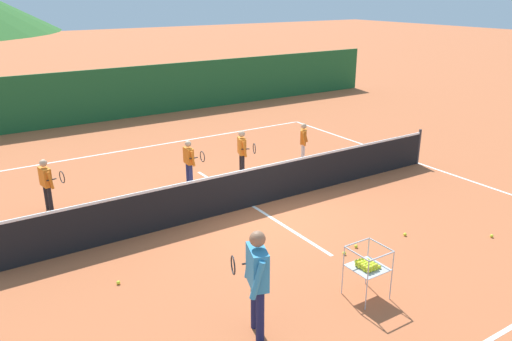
{
  "coord_description": "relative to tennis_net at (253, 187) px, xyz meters",
  "views": [
    {
      "loc": [
        -5.95,
        -9.34,
        4.86
      ],
      "look_at": [
        0.05,
        -0.05,
        0.91
      ],
      "focal_mm": 35.47,
      "sensor_mm": 36.0,
      "label": 1
    }
  ],
  "objects": [
    {
      "name": "ground_plane",
      "position": [
        0.0,
        0.0,
        -0.5
      ],
      "size": [
        120.0,
        120.0,
        0.0
      ],
      "primitive_type": "plane",
      "color": "#BC6038"
    },
    {
      "name": "student_2",
      "position": [
        0.89,
        1.92,
        0.28
      ],
      "size": [
        0.42,
        0.7,
        1.3
      ],
      "color": "black",
      "rests_on": "ground"
    },
    {
      "name": "tennis_ball_0",
      "position": [
        -3.81,
        -1.59,
        -0.47
      ],
      "size": [
        0.07,
        0.07,
        0.07
      ],
      "primitive_type": "sphere",
      "color": "yellow",
      "rests_on": "ground"
    },
    {
      "name": "instructor",
      "position": [
        -2.51,
        -4.03,
        0.52
      ],
      "size": [
        0.48,
        0.84,
        1.7
      ],
      "color": "#191E4C",
      "rests_on": "ground"
    },
    {
      "name": "line_sideline_east",
      "position": [
        5.86,
        0.0,
        -0.5
      ],
      "size": [
        0.08,
        12.03,
        0.01
      ],
      "primitive_type": "cube",
      "color": "white",
      "rests_on": "ground"
    },
    {
      "name": "tennis_ball_3",
      "position": [
        0.23,
        -2.95,
        -0.47
      ],
      "size": [
        0.07,
        0.07,
        0.07
      ],
      "primitive_type": "sphere",
      "color": "yellow",
      "rests_on": "ground"
    },
    {
      "name": "line_baseline_far",
      "position": [
        0.0,
        6.0,
        -0.5
      ],
      "size": [
        11.72,
        0.08,
        0.01
      ],
      "primitive_type": "cube",
      "color": "white",
      "rests_on": "ground"
    },
    {
      "name": "student_3",
      "position": [
        3.04,
        1.97,
        0.21
      ],
      "size": [
        0.43,
        0.43,
        1.19
      ],
      "color": "silver",
      "rests_on": "ground"
    },
    {
      "name": "student_0",
      "position": [
        -4.11,
        2.36,
        0.26
      ],
      "size": [
        0.48,
        0.57,
        1.26
      ],
      "color": "black",
      "rests_on": "ground"
    },
    {
      "name": "student_1",
      "position": [
        -0.63,
        2.08,
        0.23
      ],
      "size": [
        0.4,
        0.61,
        1.22
      ],
      "color": "navy",
      "rests_on": "ground"
    },
    {
      "name": "tennis_net",
      "position": [
        0.0,
        0.0,
        0.0
      ],
      "size": [
        11.66,
        0.08,
        1.05
      ],
      "color": "#333338",
      "rests_on": "ground"
    },
    {
      "name": "line_service_center",
      "position": [
        0.0,
        0.0,
        -0.5
      ],
      "size": [
        0.08,
        5.72,
        0.01
      ],
      "primitive_type": "cube",
      "color": "white",
      "rests_on": "ground"
    },
    {
      "name": "tennis_ball_5",
      "position": [
        0.62,
        -2.86,
        -0.47
      ],
      "size": [
        0.07,
        0.07,
        0.07
      ],
      "primitive_type": "sphere",
      "color": "yellow",
      "rests_on": "ground"
    },
    {
      "name": "windscreen_fence",
      "position": [
        0.0,
        10.2,
        0.52
      ],
      "size": [
        25.79,
        0.08,
        2.04
      ],
      "primitive_type": "cube",
      "color": "#1E5B2D",
      "rests_on": "ground"
    },
    {
      "name": "ball_cart",
      "position": [
        -0.45,
        -4.21,
        0.1
      ],
      "size": [
        0.58,
        0.58,
        0.9
      ],
      "color": "#B7B7BC",
      "rests_on": "ground"
    },
    {
      "name": "tennis_ball_2",
      "position": [
        1.85,
        -3.04,
        -0.47
      ],
      "size": [
        0.07,
        0.07,
        0.07
      ],
      "primitive_type": "sphere",
      "color": "yellow",
      "rests_on": "ground"
    },
    {
      "name": "tennis_ball_4",
      "position": [
        3.31,
        -4.07,
        -0.47
      ],
      "size": [
        0.07,
        0.07,
        0.07
      ],
      "primitive_type": "sphere",
      "color": "yellow",
      "rests_on": "ground"
    }
  ]
}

